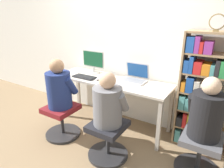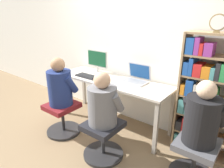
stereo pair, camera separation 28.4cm
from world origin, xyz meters
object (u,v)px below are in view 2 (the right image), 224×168
person_at_laptop (103,103)px  desk_clock (218,23)px  keyboard (87,76)px  office_chair_right (103,138)px  office_chair_left (63,117)px  office_chair_side (195,158)px  bookshelf (204,101)px  person_near_shelf (202,117)px  person_at_monitor (60,85)px  laptop (136,78)px  desktop_monitor (97,61)px

person_at_laptop → desk_clock: bearing=38.9°
keyboard → office_chair_right: keyboard is taller
office_chair_left → desk_clock: (1.76, 0.72, 1.38)m
office_chair_left → office_chair_side: (1.84, 0.29, 0.00)m
person_at_laptop → desk_clock: desk_clock is taller
office_chair_left → office_chair_right: same height
keyboard → bookshelf: bearing=9.1°
keyboard → office_chair_side: size_ratio=0.74×
bookshelf → keyboard: bearing=-170.9°
desk_clock → office_chair_side: bearing=-78.8°
person_at_laptop → person_near_shelf: person_near_shelf is taller
office_chair_right → person_at_monitor: person_at_monitor is taller
person_at_laptop → bookshelf: bearing=42.0°
laptop → office_chair_right: (0.06, -0.83, -0.56)m
office_chair_side → person_near_shelf: person_near_shelf is taller
office_chair_right → person_at_monitor: size_ratio=0.74×
desktop_monitor → person_near_shelf: size_ratio=0.63×
keyboard → office_chair_left: size_ratio=0.74×
office_chair_left → desk_clock: 2.35m
person_at_monitor → person_at_laptop: bearing=-2.4°
person_at_monitor → person_at_laptop: (0.82, -0.03, -0.02)m
office_chair_right → bookshelf: size_ratio=0.33×
office_chair_right → desktop_monitor: bearing=134.7°
desktop_monitor → desk_clock: desk_clock is taller
person_at_monitor → office_chair_left: bearing=-90.0°
desk_clock → person_at_monitor: bearing=-157.8°
desktop_monitor → office_chair_left: bearing=-90.0°
office_chair_left → person_near_shelf: bearing=9.2°
desk_clock → office_chair_side: 1.45m
person_at_monitor → person_at_laptop: 0.82m
desktop_monitor → office_chair_right: 1.37m
desktop_monitor → laptop: (0.77, -0.00, -0.14)m
keyboard → person_near_shelf: size_ratio=0.57×
desktop_monitor → person_at_laptop: desktop_monitor is taller
laptop → office_chair_right: laptop is taller
desktop_monitor → person_near_shelf: bearing=-15.3°
desktop_monitor → office_chair_left: size_ratio=0.83×
desktop_monitor → person_at_laptop: (0.82, -0.83, -0.22)m
desktop_monitor → office_chair_left: (0.00, -0.80, -0.70)m
desk_clock → keyboard: bearing=-173.2°
laptop → bookshelf: size_ratio=0.24×
laptop → desk_clock: size_ratio=1.96×
office_chair_right → person_at_monitor: (-0.82, 0.04, 0.51)m
person_at_monitor → desk_clock: bearing=22.2°
office_chair_left → bookshelf: bearing=24.5°
bookshelf → person_at_monitor: bearing=-155.6°
bookshelf → person_near_shelf: size_ratio=2.27×
laptop → office_chair_right: size_ratio=0.73×
desktop_monitor → person_near_shelf: desktop_monitor is taller
person_at_monitor → person_at_laptop: person_at_monitor is taller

